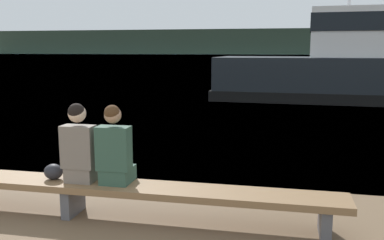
% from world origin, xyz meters
% --- Properties ---
extents(water_surface, '(240.00, 240.00, 0.00)m').
position_xyz_m(water_surface, '(0.00, 124.50, 0.00)').
color(water_surface, teal).
rests_on(water_surface, ground).
extents(far_shoreline, '(600.00, 12.00, 9.71)m').
position_xyz_m(far_shoreline, '(0.00, 171.50, 4.85)').
color(far_shoreline, '#2D3D2D').
rests_on(far_shoreline, ground).
extents(bench_main, '(6.96, 0.54, 0.45)m').
position_xyz_m(bench_main, '(0.03, 2.92, 0.37)').
color(bench_main, brown).
rests_on(bench_main, ground).
extents(person_left, '(0.42, 0.44, 1.03)m').
position_xyz_m(person_left, '(0.15, 2.93, 0.90)').
color(person_left, '#70665B').
rests_on(person_left, bench_main).
extents(person_right, '(0.42, 0.43, 1.02)m').
position_xyz_m(person_right, '(0.63, 2.93, 0.89)').
color(person_right, '#2D4C3D').
rests_on(person_right, bench_main).
extents(shopping_bag, '(0.25, 0.21, 0.21)m').
position_xyz_m(shopping_bag, '(-0.24, 2.94, 0.55)').
color(shopping_bag, '#232328').
rests_on(shopping_bag, bench_main).
extents(tugboat_red, '(10.71, 4.30, 6.03)m').
position_xyz_m(tugboat_red, '(5.14, 16.87, 1.20)').
color(tugboat_red, black).
rests_on(tugboat_red, water_surface).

